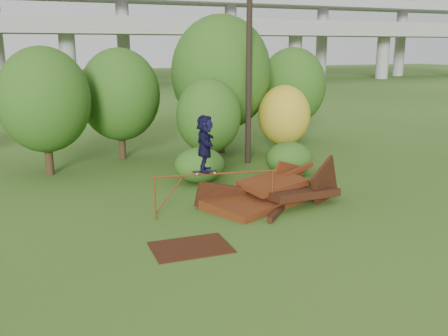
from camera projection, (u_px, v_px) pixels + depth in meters
name	position (u px, v px, depth m)	size (l,w,h in m)	color
ground	(271.00, 228.00, 15.84)	(240.00, 240.00, 0.00)	#2D5116
scrap_pile	(271.00, 194.00, 18.28)	(5.73, 3.75, 2.04)	#441B0C
grind_rail	(215.00, 182.00, 16.85)	(4.34, 0.76, 1.48)	#6A3010
skateboard	(205.00, 172.00, 16.68)	(0.87, 0.36, 0.09)	black
skater	(205.00, 143.00, 16.46)	(1.75, 0.56, 1.89)	black
flat_plate	(191.00, 247.00, 14.30)	(2.23, 1.59, 0.03)	#36180B
tree_0	(44.00, 100.00, 21.74)	(4.02, 4.02, 5.67)	black
tree_1	(120.00, 95.00, 24.95)	(4.01, 4.01, 5.59)	black
tree_2	(209.00, 116.00, 22.99)	(3.01, 3.01, 4.24)	black
tree_3	(221.00, 73.00, 26.16)	(5.24, 5.24, 7.27)	black
tree_4	(284.00, 115.00, 25.68)	(2.70, 2.70, 3.72)	black
tree_5	(293.00, 86.00, 29.96)	(3.99, 3.99, 5.60)	black
shrub_left	(200.00, 165.00, 21.06)	(2.16, 2.00, 1.50)	#174512
shrub_right	(289.00, 159.00, 22.27)	(2.12, 1.94, 1.50)	#174512
utility_pole	(249.00, 57.00, 23.59)	(1.40, 0.28, 10.17)	black
freeway_overpass	(63.00, 12.00, 69.83)	(160.00, 15.00, 13.70)	gray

